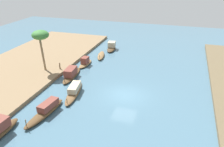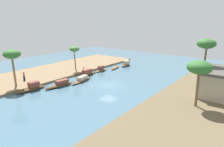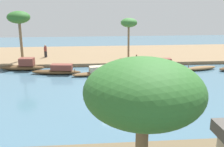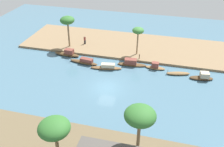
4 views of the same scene
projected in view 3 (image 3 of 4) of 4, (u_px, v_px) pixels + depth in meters
name	position (u px, v px, depth m)	size (l,w,h in m)	color
river_water	(116.00, 92.00, 21.69)	(69.73, 69.73, 0.00)	#476B7F
riverbank_left	(106.00, 55.00, 35.63)	(40.49, 11.89, 0.39)	#846B4C
sampan_downstream_large	(131.00, 65.00, 28.74)	(5.07, 1.67, 1.22)	brown
sampan_midstream	(24.00, 66.00, 28.30)	(4.91, 1.42, 1.37)	brown
sampan_with_red_awning	(98.00, 72.00, 26.39)	(5.36, 1.95, 0.97)	brown
sampan_open_hull	(58.00, 70.00, 26.79)	(5.33, 1.60, 1.06)	brown
sampan_with_tall_canopy	(166.00, 65.00, 28.99)	(3.30, 1.14, 1.18)	brown
sampan_upstream_small	(201.00, 68.00, 28.46)	(3.90, 1.79, 0.91)	brown
person_on_near_bank	(46.00, 52.00, 32.96)	(0.46, 0.46, 1.60)	#232328
mooring_post	(136.00, 58.00, 30.70)	(0.14, 0.14, 0.82)	#4C3823
palm_tree_left_near	(129.00, 24.00, 31.26)	(2.04, 2.04, 5.04)	#7F6647
palm_tree_left_far	(19.00, 18.00, 29.89)	(2.66, 2.66, 5.94)	#7F6647
palm_tree_right_tall	(144.00, 95.00, 6.27)	(3.00, 3.00, 5.79)	brown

